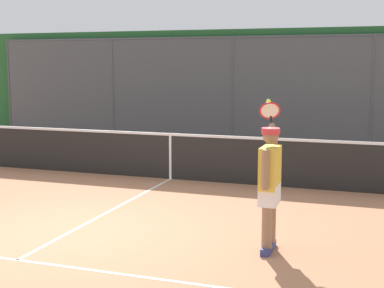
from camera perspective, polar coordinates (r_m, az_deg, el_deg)
The scene contains 4 objects.
ground_plane at distance 8.22m, azimuth -12.63°, elevation -8.92°, with size 60.00×60.00×0.00m, color #B27551.
fence_backdrop at distance 16.79m, azimuth 4.70°, elevation 5.71°, with size 18.28×1.37×3.36m.
tennis_net at distance 11.65m, azimuth -2.20°, elevation -1.18°, with size 11.27×0.09×1.07m.
tennis_player at distance 7.18m, azimuth 7.90°, elevation -3.63°, with size 0.47×1.36×1.89m.
Camera 1 is at (-4.19, 6.65, 2.39)m, focal length 52.47 mm.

